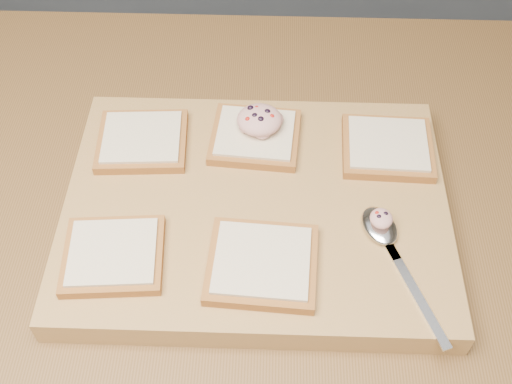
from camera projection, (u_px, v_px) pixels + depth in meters
island_counter at (193, 360)px, 1.15m from camera, size 2.00×0.80×0.90m
cutting_board at (256, 210)px, 0.77m from camera, size 0.45×0.34×0.04m
bread_far_left at (142, 140)px, 0.81m from camera, size 0.12×0.11×0.02m
bread_far_center at (255, 136)px, 0.82m from camera, size 0.12×0.11×0.02m
bread_far_right at (388, 147)px, 0.80m from camera, size 0.12×0.11×0.02m
bread_near_left at (113, 255)px, 0.70m from camera, size 0.12×0.11×0.02m
bread_near_center at (262, 263)px, 0.69m from camera, size 0.12×0.12×0.02m
tuna_salad_dollop at (259, 120)px, 0.80m from camera, size 0.06×0.05×0.03m
spoon at (385, 235)px, 0.72m from camera, size 0.09×0.18×0.01m
spoon_salad at (381, 218)px, 0.72m from camera, size 0.03×0.03×0.02m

